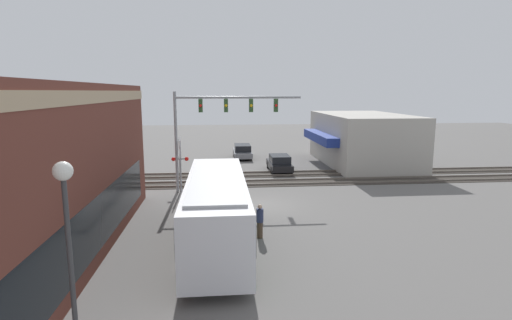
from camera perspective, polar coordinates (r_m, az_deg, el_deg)
name	(u,v)px	position (r m, az deg, el deg)	size (l,w,h in m)	color
ground_plane	(263,206)	(24.57, 1.04, -6.54)	(120.00, 120.00, 0.00)	#605E5B
shop_building	(362,139)	(39.63, 14.87, 2.92)	(12.86, 8.37, 4.77)	#B2ADA3
city_bus	(216,208)	(18.07, -5.66, -6.79)	(10.78, 2.59, 3.20)	silver
traffic_signal_gantry	(217,116)	(27.52, -5.52, 6.30)	(0.42, 8.69, 6.90)	gray
crossing_signal	(180,159)	(28.01, -10.79, 0.14)	(1.41, 1.18, 3.81)	gray
streetlamp	(70,255)	(10.33, -25.05, -12.21)	(0.44, 0.44, 5.39)	#38383A
rail_track_near	(254,183)	(30.33, -0.23, -3.31)	(2.60, 60.00, 0.15)	#332D28
rail_track_far	(251,174)	(33.45, -0.72, -2.07)	(2.60, 60.00, 0.15)	#332D28
parked_car_black	(279,164)	(34.86, 3.37, -0.53)	(4.28, 1.82, 1.45)	black
parked_car_grey	(242,152)	(41.73, -1.96, 1.20)	(4.84, 1.82, 1.44)	slate
pedestrian_near_bus	(260,221)	(19.15, 0.56, -8.70)	(0.34, 0.34, 1.64)	#473828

